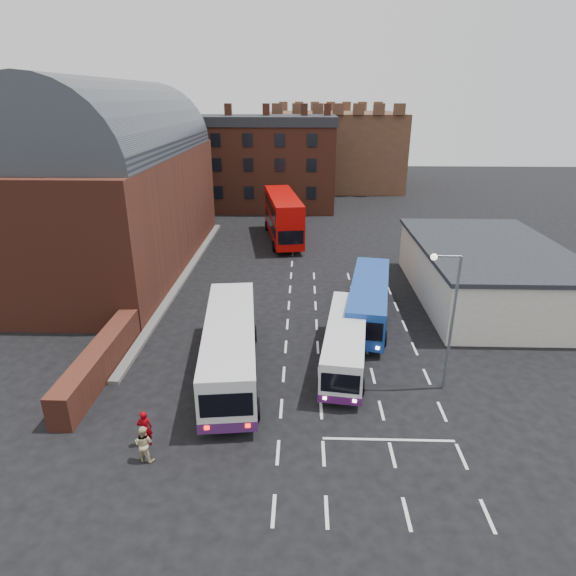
{
  "coord_description": "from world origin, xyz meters",
  "views": [
    {
      "loc": [
        0.98,
        -20.91,
        14.56
      ],
      "look_at": [
        0.0,
        10.0,
        2.2
      ],
      "focal_mm": 30.0,
      "sensor_mm": 36.0,
      "label": 1
    }
  ],
  "objects_px": {
    "bus_blue": "(369,298)",
    "pedestrian_beige": "(144,444)",
    "bus_white_inbound": "(346,340)",
    "pedestrian_red": "(145,428)",
    "bus_white_outbound": "(230,344)",
    "bus_red_double": "(283,217)",
    "street_lamp": "(448,311)"
  },
  "relations": [
    {
      "from": "bus_white_inbound",
      "to": "pedestrian_red",
      "type": "distance_m",
      "value": 12.02
    },
    {
      "from": "bus_white_inbound",
      "to": "bus_red_double",
      "type": "bearing_deg",
      "value": -71.97
    },
    {
      "from": "bus_red_double",
      "to": "bus_blue",
      "type": "bearing_deg",
      "value": 99.23
    },
    {
      "from": "pedestrian_red",
      "to": "pedestrian_beige",
      "type": "relative_size",
      "value": 1.05
    },
    {
      "from": "street_lamp",
      "to": "pedestrian_beige",
      "type": "relative_size",
      "value": 4.44
    },
    {
      "from": "bus_white_inbound",
      "to": "street_lamp",
      "type": "relative_size",
      "value": 1.28
    },
    {
      "from": "bus_white_inbound",
      "to": "street_lamp",
      "type": "distance_m",
      "value": 6.19
    },
    {
      "from": "bus_white_inbound",
      "to": "street_lamp",
      "type": "xyz_separation_m",
      "value": [
        4.82,
        -2.43,
        3.03
      ]
    },
    {
      "from": "pedestrian_red",
      "to": "bus_blue",
      "type": "bearing_deg",
      "value": -151.51
    },
    {
      "from": "pedestrian_beige",
      "to": "pedestrian_red",
      "type": "bearing_deg",
      "value": -63.13
    },
    {
      "from": "street_lamp",
      "to": "pedestrian_beige",
      "type": "distance_m",
      "value": 15.65
    },
    {
      "from": "bus_white_inbound",
      "to": "pedestrian_red",
      "type": "xyz_separation_m",
      "value": [
        -9.44,
        -7.41,
        -0.63
      ]
    },
    {
      "from": "pedestrian_beige",
      "to": "bus_white_inbound",
      "type": "bearing_deg",
      "value": -125.72
    },
    {
      "from": "bus_white_outbound",
      "to": "bus_red_double",
      "type": "bearing_deg",
      "value": 79.74
    },
    {
      "from": "bus_white_inbound",
      "to": "pedestrian_beige",
      "type": "bearing_deg",
      "value": 50.01
    },
    {
      "from": "street_lamp",
      "to": "pedestrian_red",
      "type": "xyz_separation_m",
      "value": [
        -14.26,
        -4.98,
        -3.66
      ]
    },
    {
      "from": "pedestrian_red",
      "to": "pedestrian_beige",
      "type": "height_order",
      "value": "pedestrian_red"
    },
    {
      "from": "bus_white_outbound",
      "to": "bus_white_inbound",
      "type": "xyz_separation_m",
      "value": [
        6.46,
        1.33,
        -0.37
      ]
    },
    {
      "from": "pedestrian_red",
      "to": "pedestrian_beige",
      "type": "xyz_separation_m",
      "value": [
        0.25,
        -0.94,
        -0.04
      ]
    },
    {
      "from": "bus_white_outbound",
      "to": "bus_blue",
      "type": "distance_m",
      "value": 11.1
    },
    {
      "from": "bus_white_outbound",
      "to": "pedestrian_red",
      "type": "xyz_separation_m",
      "value": [
        -2.98,
        -6.07,
        -1.0
      ]
    },
    {
      "from": "pedestrian_beige",
      "to": "bus_red_double",
      "type": "bearing_deg",
      "value": -85.53
    },
    {
      "from": "street_lamp",
      "to": "pedestrian_beige",
      "type": "xyz_separation_m",
      "value": [
        -14.01,
        -5.92,
        -3.7
      ]
    },
    {
      "from": "bus_red_double",
      "to": "pedestrian_red",
      "type": "height_order",
      "value": "bus_red_double"
    },
    {
      "from": "pedestrian_red",
      "to": "street_lamp",
      "type": "bearing_deg",
      "value": 178.76
    },
    {
      "from": "bus_blue",
      "to": "pedestrian_beige",
      "type": "height_order",
      "value": "bus_blue"
    },
    {
      "from": "bus_white_inbound",
      "to": "bus_white_outbound",
      "type": "bearing_deg",
      "value": 19.42
    },
    {
      "from": "pedestrian_red",
      "to": "pedestrian_beige",
      "type": "bearing_deg",
      "value": 84.36
    },
    {
      "from": "bus_white_inbound",
      "to": "pedestrian_red",
      "type": "bearing_deg",
      "value": 45.87
    },
    {
      "from": "bus_white_outbound",
      "to": "bus_red_double",
      "type": "height_order",
      "value": "bus_red_double"
    },
    {
      "from": "bus_blue",
      "to": "pedestrian_red",
      "type": "relative_size",
      "value": 6.11
    },
    {
      "from": "bus_white_inbound",
      "to": "bus_blue",
      "type": "relative_size",
      "value": 0.89
    }
  ]
}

